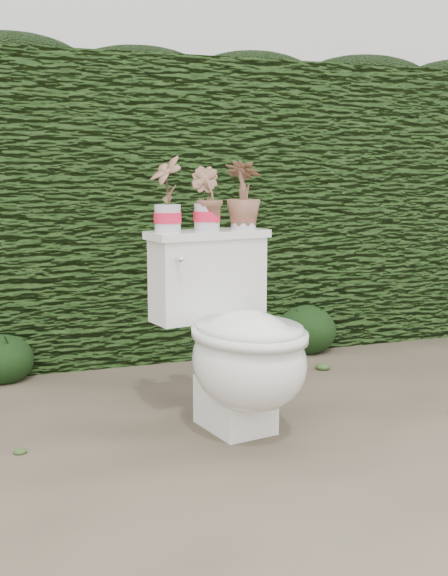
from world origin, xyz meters
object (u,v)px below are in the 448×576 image
object	(u,v)px
potted_plant_left	(167,196)
potted_plant_right	(243,197)
potted_plant_center	(207,200)
toilet	(238,342)

from	to	relation	value
potted_plant_left	potted_plant_right	distance (m)	0.35
potted_plant_center	potted_plant_right	size ratio (longest dim) A/B	0.92
toilet	potted_plant_left	bearing A→B (deg)	127.14
potted_plant_left	potted_plant_right	xyz separation A→B (m)	(0.35, 0.06, -0.01)
toilet	potted_plant_center	bearing A→B (deg)	91.09
potted_plant_center	potted_plant_right	distance (m)	0.18
potted_plant_left	potted_plant_center	size ratio (longest dim) A/B	1.16
potted_plant_left	potted_plant_right	world-z (taller)	potted_plant_left
toilet	potted_plant_center	xyz separation A→B (m)	(-0.05, 0.24, 0.54)
toilet	potted_plant_left	world-z (taller)	potted_plant_left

